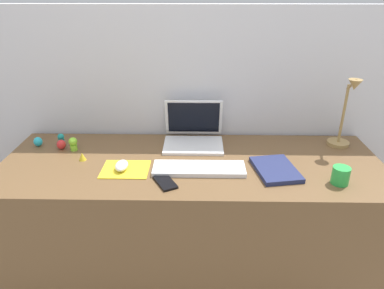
% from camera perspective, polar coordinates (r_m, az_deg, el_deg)
% --- Properties ---
extents(ground_plane, '(6.00, 6.00, 0.00)m').
position_cam_1_polar(ground_plane, '(2.12, -0.06, -20.80)').
color(ground_plane, gray).
extents(back_wall, '(2.98, 0.05, 1.41)m').
position_cam_1_polar(back_wall, '(2.01, 0.13, 1.11)').
color(back_wall, silver).
rests_on(back_wall, ground_plane).
extents(desk, '(1.78, 0.65, 0.74)m').
position_cam_1_polar(desk, '(1.87, -0.07, -12.87)').
color(desk, brown).
rests_on(desk, ground_plane).
extents(laptop, '(0.30, 0.25, 0.21)m').
position_cam_1_polar(laptop, '(1.85, 0.24, 1.91)').
color(laptop, white).
rests_on(laptop, desk).
extents(keyboard, '(0.41, 0.13, 0.02)m').
position_cam_1_polar(keyboard, '(1.59, 1.13, -3.87)').
color(keyboard, white).
rests_on(keyboard, desk).
extents(mousepad, '(0.21, 0.17, 0.00)m').
position_cam_1_polar(mousepad, '(1.63, -10.56, -3.90)').
color(mousepad, yellow).
rests_on(mousepad, desk).
extents(mouse, '(0.06, 0.10, 0.03)m').
position_cam_1_polar(mouse, '(1.63, -11.17, -3.32)').
color(mouse, white).
rests_on(mouse, mousepad).
extents(cell_phone, '(0.12, 0.14, 0.01)m').
position_cam_1_polar(cell_phone, '(1.51, -4.29, -6.02)').
color(cell_phone, black).
rests_on(cell_phone, desk).
extents(desk_lamp, '(0.11, 0.15, 0.36)m').
position_cam_1_polar(desk_lamp, '(1.91, 23.30, 4.33)').
color(desk_lamp, '#A5844C').
rests_on(desk_lamp, desk).
extents(notebook_pad, '(0.21, 0.27, 0.02)m').
position_cam_1_polar(notebook_pad, '(1.63, 13.19, -3.88)').
color(notebook_pad, navy).
rests_on(notebook_pad, desk).
extents(coffee_mug, '(0.07, 0.07, 0.08)m').
position_cam_1_polar(coffee_mug, '(1.61, 22.62, -4.58)').
color(coffee_mug, green).
rests_on(coffee_mug, desk).
extents(toy_figurine_red, '(0.04, 0.04, 0.05)m').
position_cam_1_polar(toy_figurine_red, '(1.90, -20.14, 0.01)').
color(toy_figurine_red, red).
rests_on(toy_figurine_red, desk).
extents(toy_figurine_lime, '(0.04, 0.04, 0.07)m').
position_cam_1_polar(toy_figurine_lime, '(1.87, -18.42, 0.16)').
color(toy_figurine_lime, '#8CDB33').
rests_on(toy_figurine_lime, desk).
extents(toy_figurine_cyan, '(0.04, 0.04, 0.05)m').
position_cam_1_polar(toy_figurine_cyan, '(1.98, -23.35, 0.43)').
color(toy_figurine_cyan, '#28B7CC').
rests_on(toy_figurine_cyan, desk).
extents(toy_figurine_yellow, '(0.03, 0.03, 0.04)m').
position_cam_1_polar(toy_figurine_yellow, '(1.76, -17.10, -1.84)').
color(toy_figurine_yellow, yellow).
rests_on(toy_figurine_yellow, desk).
extents(toy_figurine_teal, '(0.03, 0.03, 0.06)m').
position_cam_1_polar(toy_figurine_teal, '(1.94, -20.14, 0.80)').
color(toy_figurine_teal, teal).
rests_on(toy_figurine_teal, desk).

